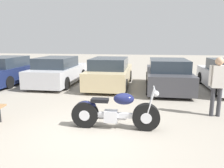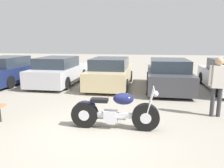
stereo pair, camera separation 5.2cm
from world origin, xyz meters
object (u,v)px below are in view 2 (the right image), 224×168
Objects in this scene: motorcycle at (114,112)px; parked_car_dark_grey at (168,75)px; parked_car_silver at (59,72)px; person_standing at (218,82)px; parked_car_champagne at (111,73)px; parked_car_navy at (9,71)px.

parked_car_dark_grey is at bearing 70.22° from motorcycle.
person_standing is (6.56, -3.97, 0.41)m from parked_car_silver.
parked_car_champagne is at bearing 173.85° from parked_car_dark_grey.
parked_car_champagne is at bearing 100.45° from motorcycle.
parked_car_navy is 1.00× the size of parked_car_champagne.
motorcycle is 1.28× the size of person_standing.
parked_car_champagne is (2.74, -0.12, 0.00)m from parked_car_silver.
parked_car_silver is at bearing 148.84° from person_standing.
parked_car_silver is (-3.71, 5.35, 0.21)m from motorcycle.
person_standing is at bearing -45.19° from parked_car_champagne.
parked_car_dark_grey is (1.78, 4.94, 0.21)m from motorcycle.
parked_car_navy is (-6.45, 5.19, 0.21)m from motorcycle.
parked_car_navy is 1.00× the size of parked_car_dark_grey.
motorcycle is at bearing -154.09° from person_standing.
parked_car_champagne reaches higher than motorcycle.
motorcycle is 8.28m from parked_car_navy.
parked_car_silver is 7.68m from person_standing.
motorcycle is 0.53× the size of parked_car_champagne.
motorcycle is 3.23m from person_standing.
parked_car_navy is at bearing 178.27° from parked_car_dark_grey.
parked_car_silver reaches higher than motorcycle.
parked_car_navy and parked_car_dark_grey have the same top height.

